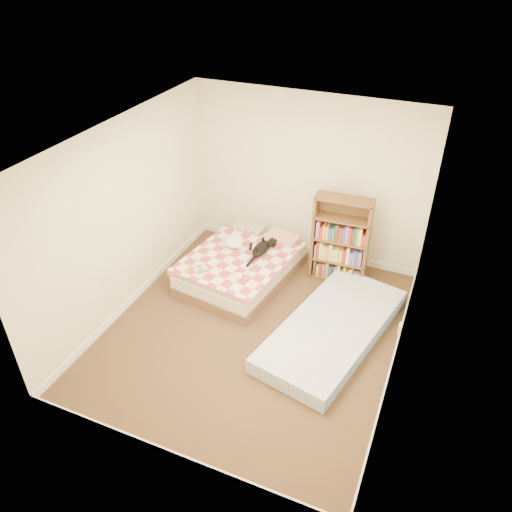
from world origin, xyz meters
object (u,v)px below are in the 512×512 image
at_px(bed, 243,265).
at_px(black_cat, 262,248).
at_px(floor_mattress, 332,329).
at_px(white_dog, 235,242).
at_px(bookshelf, 340,249).

relative_size(bed, black_cat, 2.75).
bearing_deg(floor_mattress, white_dog, 167.12).
distance_m(bed, white_dog, 0.35).
bearing_deg(floor_mattress, bed, 168.13).
height_order(bed, white_dog, white_dog).
height_order(bed, bookshelf, bookshelf).
relative_size(bookshelf, black_cat, 1.86).
bearing_deg(white_dog, bookshelf, 8.76).
bearing_deg(black_cat, white_dog, -152.23).
xyz_separation_m(bed, bookshelf, (1.27, 0.53, 0.28)).
height_order(black_cat, white_dog, black_cat).
height_order(bed, black_cat, black_cat).
height_order(bookshelf, white_dog, bookshelf).
xyz_separation_m(black_cat, white_dog, (-0.41, -0.02, 0.01)).
xyz_separation_m(floor_mattress, black_cat, (-1.30, 0.83, 0.39)).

